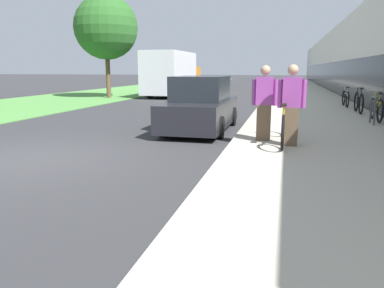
{
  "coord_description": "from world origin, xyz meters",
  "views": [
    {
      "loc": [
        5.01,
        -6.45,
        1.82
      ],
      "look_at": [
        0.65,
        11.01,
        -1.79
      ],
      "focal_mm": 35.0,
      "sensor_mm": 36.0,
      "label": 1
    }
  ],
  "objects_px": {
    "moving_truck": "(173,74)",
    "street_tree_far": "(106,27)",
    "cruiser_bike_nearest": "(376,109)",
    "cruiser_bike_farthest": "(346,98)",
    "parked_sedan_curbside": "(201,107)",
    "tandem_bicycle": "(283,125)",
    "bike_rack_hoop": "(373,108)",
    "person_rider": "(291,105)",
    "person_bystander": "(264,103)",
    "cruiser_bike_middle": "(359,102)"
  },
  "relations": [
    {
      "from": "cruiser_bike_middle",
      "to": "tandem_bicycle",
      "type": "bearing_deg",
      "value": -112.06
    },
    {
      "from": "person_rider",
      "to": "person_bystander",
      "type": "relative_size",
      "value": 1.01
    },
    {
      "from": "tandem_bicycle",
      "to": "cruiser_bike_middle",
      "type": "bearing_deg",
      "value": 67.94
    },
    {
      "from": "cruiser_bike_nearest",
      "to": "cruiser_bike_farthest",
      "type": "distance_m",
      "value": 4.83
    },
    {
      "from": "cruiser_bike_farthest",
      "to": "cruiser_bike_middle",
      "type": "bearing_deg",
      "value": -87.02
    },
    {
      "from": "parked_sedan_curbside",
      "to": "cruiser_bike_nearest",
      "type": "bearing_deg",
      "value": 23.57
    },
    {
      "from": "person_rider",
      "to": "moving_truck",
      "type": "xyz_separation_m",
      "value": [
        -7.67,
        16.34,
        0.44
      ]
    },
    {
      "from": "bike_rack_hoop",
      "to": "parked_sedan_curbside",
      "type": "height_order",
      "value": "parked_sedan_curbside"
    },
    {
      "from": "cruiser_bike_middle",
      "to": "cruiser_bike_nearest",
      "type": "bearing_deg",
      "value": -86.7
    },
    {
      "from": "cruiser_bike_middle",
      "to": "moving_truck",
      "type": "relative_size",
      "value": 0.24
    },
    {
      "from": "person_rider",
      "to": "street_tree_far",
      "type": "bearing_deg",
      "value": 129.22
    },
    {
      "from": "tandem_bicycle",
      "to": "bike_rack_hoop",
      "type": "bearing_deg",
      "value": 54.15
    },
    {
      "from": "person_bystander",
      "to": "moving_truck",
      "type": "xyz_separation_m",
      "value": [
        -7.06,
        15.84,
        0.45
      ]
    },
    {
      "from": "moving_truck",
      "to": "street_tree_far",
      "type": "xyz_separation_m",
      "value": [
        -3.43,
        -2.74,
        2.85
      ]
    },
    {
      "from": "person_rider",
      "to": "bike_rack_hoop",
      "type": "distance_m",
      "value": 4.69
    },
    {
      "from": "cruiser_bike_middle",
      "to": "street_tree_far",
      "type": "bearing_deg",
      "value": 154.89
    },
    {
      "from": "person_bystander",
      "to": "parked_sedan_curbside",
      "type": "height_order",
      "value": "person_bystander"
    },
    {
      "from": "person_rider",
      "to": "bike_rack_hoop",
      "type": "relative_size",
      "value": 2.09
    },
    {
      "from": "parked_sedan_curbside",
      "to": "street_tree_far",
      "type": "height_order",
      "value": "street_tree_far"
    },
    {
      "from": "cruiser_bike_farthest",
      "to": "tandem_bicycle",
      "type": "bearing_deg",
      "value": -105.88
    },
    {
      "from": "cruiser_bike_nearest",
      "to": "cruiser_bike_farthest",
      "type": "height_order",
      "value": "cruiser_bike_nearest"
    },
    {
      "from": "person_rider",
      "to": "street_tree_far",
      "type": "relative_size",
      "value": 0.28
    },
    {
      "from": "tandem_bicycle",
      "to": "person_rider",
      "type": "relative_size",
      "value": 1.48
    },
    {
      "from": "person_rider",
      "to": "parked_sedan_curbside",
      "type": "height_order",
      "value": "person_rider"
    },
    {
      "from": "person_rider",
      "to": "cruiser_bike_nearest",
      "type": "relative_size",
      "value": 0.99
    },
    {
      "from": "cruiser_bike_nearest",
      "to": "parked_sedan_curbside",
      "type": "distance_m",
      "value": 5.83
    },
    {
      "from": "tandem_bicycle",
      "to": "person_rider",
      "type": "height_order",
      "value": "person_rider"
    },
    {
      "from": "bike_rack_hoop",
      "to": "cruiser_bike_middle",
      "type": "relative_size",
      "value": 0.47
    },
    {
      "from": "parked_sedan_curbside",
      "to": "person_bystander",
      "type": "bearing_deg",
      "value": -45.05
    },
    {
      "from": "moving_truck",
      "to": "street_tree_far",
      "type": "bearing_deg",
      "value": -141.36
    },
    {
      "from": "bike_rack_hoop",
      "to": "cruiser_bike_farthest",
      "type": "bearing_deg",
      "value": 89.86
    },
    {
      "from": "moving_truck",
      "to": "cruiser_bike_nearest",
      "type": "bearing_deg",
      "value": -47.89
    },
    {
      "from": "cruiser_bike_middle",
      "to": "parked_sedan_curbside",
      "type": "xyz_separation_m",
      "value": [
        -5.2,
        -4.69,
        0.16
      ]
    },
    {
      "from": "tandem_bicycle",
      "to": "parked_sedan_curbside",
      "type": "distance_m",
      "value": 3.25
    },
    {
      "from": "person_bystander",
      "to": "moving_truck",
      "type": "relative_size",
      "value": 0.24
    },
    {
      "from": "moving_truck",
      "to": "parked_sedan_curbside",
      "type": "bearing_deg",
      "value": -69.84
    },
    {
      "from": "cruiser_bike_middle",
      "to": "parked_sedan_curbside",
      "type": "distance_m",
      "value": 7.01
    },
    {
      "from": "bike_rack_hoop",
      "to": "person_rider",
      "type": "bearing_deg",
      "value": -122.01
    },
    {
      "from": "tandem_bicycle",
      "to": "parked_sedan_curbside",
      "type": "bearing_deg",
      "value": 138.41
    },
    {
      "from": "tandem_bicycle",
      "to": "cruiser_bike_farthest",
      "type": "xyz_separation_m",
      "value": [
        2.65,
        9.3,
        -0.02
      ]
    },
    {
      "from": "person_bystander",
      "to": "bike_rack_hoop",
      "type": "height_order",
      "value": "person_bystander"
    },
    {
      "from": "tandem_bicycle",
      "to": "person_bystander",
      "type": "relative_size",
      "value": 1.49
    },
    {
      "from": "person_bystander",
      "to": "bike_rack_hoop",
      "type": "bearing_deg",
      "value": 48.29
    },
    {
      "from": "cruiser_bike_nearest",
      "to": "street_tree_far",
      "type": "relative_size",
      "value": 0.28
    },
    {
      "from": "tandem_bicycle",
      "to": "moving_truck",
      "type": "distance_m",
      "value": 17.72
    },
    {
      "from": "tandem_bicycle",
      "to": "cruiser_bike_farthest",
      "type": "relative_size",
      "value": 1.41
    },
    {
      "from": "person_bystander",
      "to": "cruiser_bike_middle",
      "type": "relative_size",
      "value": 0.98
    },
    {
      "from": "cruiser_bike_nearest",
      "to": "street_tree_far",
      "type": "xyz_separation_m",
      "value": [
        -13.86,
        8.79,
        3.78
      ]
    },
    {
      "from": "moving_truck",
      "to": "street_tree_far",
      "type": "distance_m",
      "value": 5.24
    },
    {
      "from": "moving_truck",
      "to": "cruiser_bike_farthest",
      "type": "bearing_deg",
      "value": -33.46
    }
  ]
}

